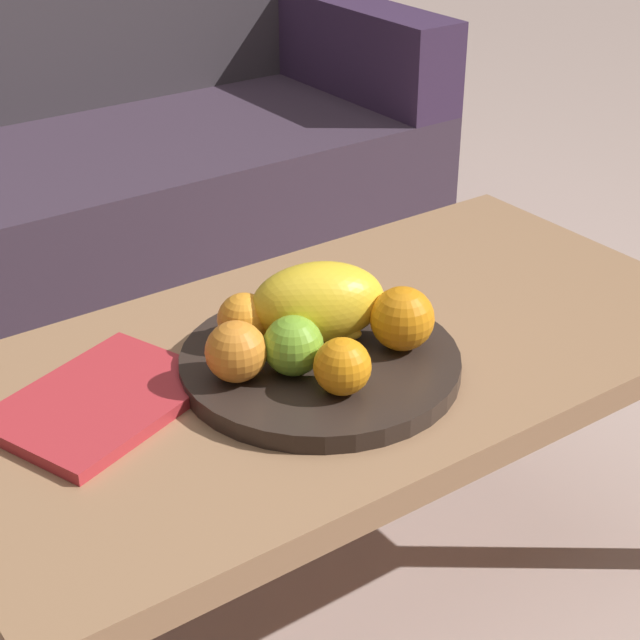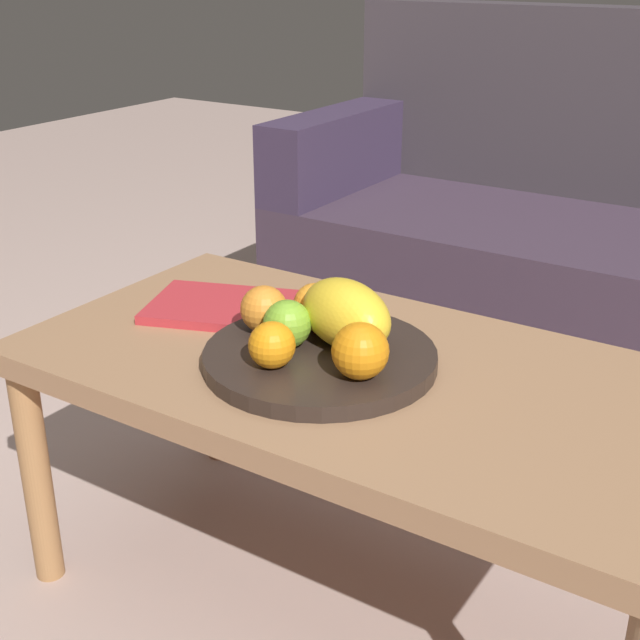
% 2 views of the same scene
% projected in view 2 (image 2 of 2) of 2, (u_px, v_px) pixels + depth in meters
% --- Properties ---
extents(ground_plane, '(8.00, 8.00, 0.00)m').
position_uv_depth(ground_plane, '(357.00, 601.00, 1.50)').
color(ground_plane, '#B59A8F').
extents(coffee_table, '(1.08, 0.56, 0.45)m').
position_uv_depth(coffee_table, '(361.00, 396.00, 1.34)').
color(coffee_table, '#9A6F4D').
rests_on(coffee_table, ground_plane).
extents(couch, '(1.70, 0.70, 0.90)m').
position_uv_depth(couch, '(614.00, 258.00, 2.24)').
color(couch, '#3B2D3C').
rests_on(couch, ground_plane).
extents(fruit_bowl, '(0.35, 0.35, 0.03)m').
position_uv_depth(fruit_bowl, '(320.00, 358.00, 1.32)').
color(fruit_bowl, '#2E221D').
rests_on(fruit_bowl, coffee_table).
extents(melon_large_front, '(0.20, 0.16, 0.10)m').
position_uv_depth(melon_large_front, '(346.00, 314.00, 1.31)').
color(melon_large_front, yellow).
rests_on(melon_large_front, fruit_bowl).
extents(orange_front, '(0.07, 0.07, 0.07)m').
position_uv_depth(orange_front, '(272.00, 345.00, 1.25)').
color(orange_front, orange).
rests_on(orange_front, fruit_bowl).
extents(orange_left, '(0.08, 0.08, 0.08)m').
position_uv_depth(orange_left, '(264.00, 309.00, 1.36)').
color(orange_left, orange).
rests_on(orange_left, fruit_bowl).
extents(orange_right, '(0.07, 0.07, 0.07)m').
position_uv_depth(orange_right, '(315.00, 304.00, 1.39)').
color(orange_right, orange).
rests_on(orange_right, fruit_bowl).
extents(orange_back, '(0.08, 0.08, 0.08)m').
position_uv_depth(orange_back, '(360.00, 351.00, 1.21)').
color(orange_back, orange).
rests_on(orange_back, fruit_bowl).
extents(apple_front, '(0.07, 0.07, 0.07)m').
position_uv_depth(apple_front, '(287.00, 324.00, 1.31)').
color(apple_front, '#77AF2D').
rests_on(apple_front, fruit_bowl).
extents(banana_bunch, '(0.15, 0.13, 0.06)m').
position_uv_depth(banana_bunch, '(339.00, 327.00, 1.33)').
color(banana_bunch, yellow).
rests_on(banana_bunch, fruit_bowl).
extents(magazine, '(0.30, 0.26, 0.02)m').
position_uv_depth(magazine, '(223.00, 307.00, 1.52)').
color(magazine, '#BA2D34').
rests_on(magazine, coffee_table).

